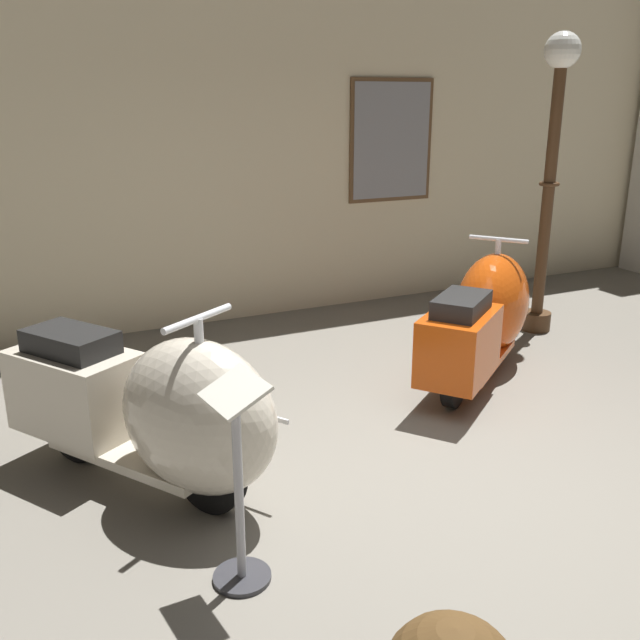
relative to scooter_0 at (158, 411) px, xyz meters
The scene contains 6 objects.
ground_plane 1.93m from the scooter_0, 24.30° to the right, with size 60.00×60.00×0.00m, color slate.
showroom_back_wall 3.88m from the scooter_0, 58.76° to the left, with size 18.00×0.63×3.77m.
scooter_0 is the anchor object (origin of this frame).
scooter_1 2.89m from the scooter_0, 13.70° to the left, with size 1.74×1.49×1.10m.
lamppost 4.42m from the scooter_0, 19.01° to the left, with size 0.32×0.32×2.75m.
info_stanchion 0.95m from the scooter_0, 80.76° to the right, with size 0.28×0.35×1.03m.
Camera 1 is at (-2.41, -2.86, 2.20)m, focal length 39.22 mm.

